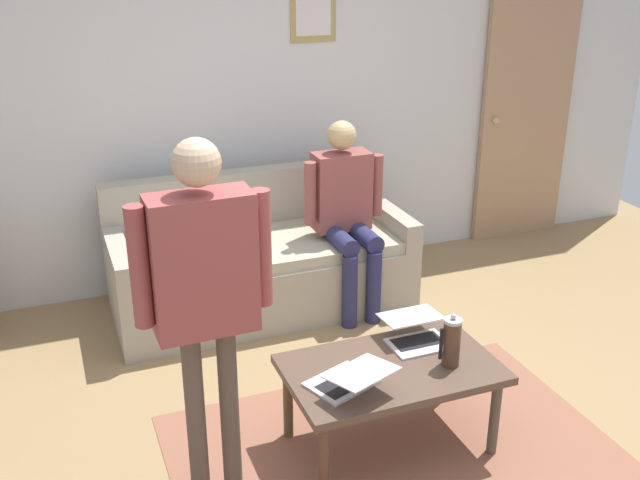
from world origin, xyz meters
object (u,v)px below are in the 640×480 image
(coffee_table, at_px, (391,375))
(person_standing, at_px, (204,281))
(laptop_center, at_px, (349,379))
(laptop_left, at_px, (416,334))
(french_press, at_px, (451,342))
(person_seated, at_px, (346,206))
(interior_door, at_px, (526,116))
(couch, at_px, (260,264))

(coffee_table, relative_size, person_standing, 0.61)
(laptop_center, bearing_deg, laptop_left, -151.77)
(coffee_table, distance_m, person_standing, 1.10)
(french_press, relative_size, person_seated, 0.22)
(interior_door, xyz_separation_m, laptop_center, (2.54, 2.30, -0.52))
(couch, xyz_separation_m, coffee_table, (-0.15, 1.70, 0.10))
(french_press, bearing_deg, coffee_table, -19.41)
(interior_door, relative_size, laptop_center, 4.73)
(laptop_left, xyz_separation_m, laptop_center, (0.48, 0.26, 0.00))
(person_standing, height_order, person_seated, person_standing)
(couch, distance_m, person_standing, 2.02)
(couch, distance_m, french_press, 1.86)
(coffee_table, bearing_deg, laptop_center, 20.26)
(person_seated, bearing_deg, coffee_table, 75.26)
(person_seated, bearing_deg, laptop_center, 67.41)
(interior_door, distance_m, couch, 2.58)
(couch, relative_size, french_press, 7.14)
(interior_door, relative_size, couch, 1.04)
(couch, height_order, person_seated, person_seated)
(laptop_center, bearing_deg, coffee_table, -159.74)
(interior_door, height_order, laptop_center, interior_door)
(interior_door, height_order, coffee_table, interior_door)
(laptop_left, relative_size, french_press, 1.13)
(french_press, distance_m, person_standing, 1.25)
(coffee_table, height_order, person_standing, person_standing)
(interior_door, bearing_deg, coffee_table, 43.96)
(coffee_table, bearing_deg, person_seated, -104.74)
(couch, xyz_separation_m, person_standing, (0.73, 1.72, 0.76))
(couch, bearing_deg, interior_door, -168.42)
(interior_door, distance_m, laptop_center, 3.47)
(laptop_left, distance_m, french_press, 0.27)
(person_standing, bearing_deg, french_press, 176.33)
(interior_door, relative_size, person_standing, 1.23)
(couch, bearing_deg, french_press, 102.92)
(french_press, bearing_deg, laptop_center, 0.52)
(french_press, bearing_deg, laptop_left, -79.11)
(laptop_left, relative_size, laptop_center, 0.72)
(laptop_left, bearing_deg, interior_door, -135.36)
(laptop_left, xyz_separation_m, person_seated, (-0.17, -1.31, 0.23))
(french_press, bearing_deg, interior_door, -131.31)
(couch, bearing_deg, person_seated, 157.05)
(laptop_left, xyz_separation_m, person_standing, (1.10, 0.18, 0.56))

